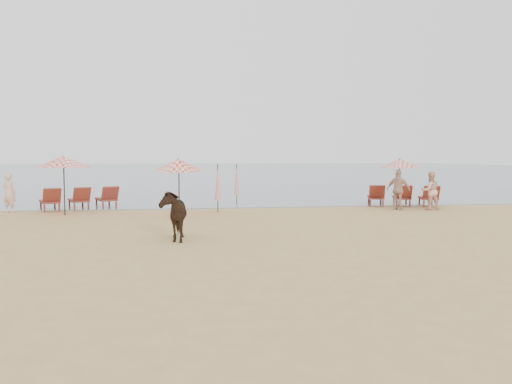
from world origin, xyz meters
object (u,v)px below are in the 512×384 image
beachgoer_left (9,193)px  beachgoer_right_b (398,190)px  umbrella_open_right (400,163)px  umbrella_closed_left (237,180)px  umbrella_open_left_b (179,164)px  lounger_cluster_left (80,199)px  umbrella_closed_right (218,183)px  beachgoer_right_a (430,191)px  lounger_cluster_right (402,196)px  cow (173,215)px  umbrella_open_left_a (64,162)px

beachgoer_left → beachgoer_right_b: size_ratio=0.94×
umbrella_open_right → umbrella_closed_left: 7.72m
umbrella_open_left_b → lounger_cluster_left: bearing=170.9°
umbrella_open_right → umbrella_closed_right: 8.58m
beachgoer_left → beachgoer_right_b: (16.62, -1.23, 0.05)m
umbrella_open_left_b → beachgoer_right_a: 11.05m
umbrella_open_right → beachgoer_right_a: size_ratio=1.34×
lounger_cluster_left → lounger_cluster_right: (14.86, -0.60, 0.00)m
lounger_cluster_left → cow: bearing=-85.2°
cow → beachgoer_right_b: 11.69m
umbrella_closed_right → beachgoer_right_a: (9.37, -0.19, -0.41)m
umbrella_closed_right → beachgoer_right_b: size_ratio=1.14×
lounger_cluster_right → beachgoer_left: beachgoer_left is taller
umbrella_open_left_a → beachgoer_right_b: size_ratio=1.34×
umbrella_closed_left → beachgoer_right_b: bearing=-25.8°
lounger_cluster_right → umbrella_open_right: 1.65m
umbrella_open_left_a → umbrella_open_right: (14.64, 1.14, -0.11)m
umbrella_closed_right → umbrella_closed_left: bearing=71.1°
beachgoer_right_a → cow: bearing=33.3°
umbrella_closed_left → beachgoer_right_b: (6.83, -3.31, -0.33)m
lounger_cluster_left → umbrella_open_left_a: umbrella_open_left_a is taller
cow → umbrella_closed_left: bearing=71.2°
lounger_cluster_right → umbrella_open_left_a: (-14.99, -1.56, 1.67)m
umbrella_open_left_b → umbrella_closed_right: umbrella_open_left_b is taller
umbrella_open_left_b → beachgoer_left: size_ratio=1.41×
lounger_cluster_right → beachgoer_right_a: (0.54, -1.67, 0.37)m
umbrella_closed_left → beachgoer_right_a: umbrella_closed_left is taller
beachgoer_right_a → umbrella_open_left_b: bearing=6.3°
umbrella_open_left_b → umbrella_open_left_a: bearing=-165.4°
umbrella_open_left_b → cow: umbrella_open_left_b is taller
umbrella_open_right → beachgoer_left: 17.19m
umbrella_open_left_a → beachgoer_left: 3.09m
lounger_cluster_right → umbrella_open_left_a: 15.16m
umbrella_open_left_b → beachgoer_right_a: umbrella_open_left_b is taller
cow → beachgoer_right_a: bearing=27.4°
lounger_cluster_left → beachgoer_right_b: bearing=-30.2°
umbrella_open_left_a → beachgoer_right_b: bearing=-11.0°
umbrella_open_left_a → cow: (4.49, -6.64, -1.43)m
lounger_cluster_left → beachgoer_left: (-2.64, -0.91, 0.36)m
umbrella_open_right → umbrella_closed_left: bearing=158.9°
umbrella_open_left_b → beachgoer_right_b: (9.54, 0.82, -1.15)m
umbrella_closed_left → beachgoer_right_b: size_ratio=1.11×
cow → beachgoer_left: size_ratio=1.02×
lounger_cluster_left → umbrella_closed_left: umbrella_closed_left is taller
lounger_cluster_right → beachgoer_left: 17.51m
umbrella_open_left_b → beachgoer_left: bearing=-171.5°
umbrella_open_left_b → umbrella_closed_left: 5.00m
umbrella_open_right → umbrella_closed_left: size_ratio=1.13×
umbrella_closed_right → umbrella_open_left_a: bearing=-179.3°
umbrella_open_left_a → beachgoer_left: bearing=142.6°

